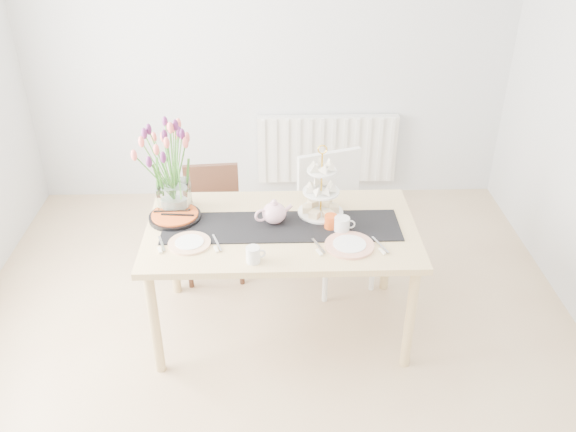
{
  "coord_description": "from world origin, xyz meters",
  "views": [
    {
      "loc": [
        0.02,
        -2.64,
        2.65
      ],
      "look_at": [
        0.11,
        0.37,
        0.86
      ],
      "focal_mm": 38.0,
      "sensor_mm": 36.0,
      "label": 1
    }
  ],
  "objects_px": {
    "mug_white": "(253,255)",
    "plate_left": "(189,243)",
    "plate_right": "(349,245)",
    "dining_table": "(281,238)",
    "cake_stand": "(321,197)",
    "chair_brown": "(213,213)",
    "cream_jug": "(342,225)",
    "chair_white": "(335,210)",
    "teapot": "(274,213)",
    "mug_orange": "(331,222)",
    "tulip_vase": "(170,156)",
    "tart_tin": "(175,216)",
    "radiator": "(327,149)"
  },
  "relations": [
    {
      "from": "tart_tin",
      "to": "dining_table",
      "type": "bearing_deg",
      "value": -10.1
    },
    {
      "from": "tart_tin",
      "to": "plate_left",
      "type": "distance_m",
      "value": 0.3
    },
    {
      "from": "cake_stand",
      "to": "teapot",
      "type": "height_order",
      "value": "cake_stand"
    },
    {
      "from": "chair_brown",
      "to": "mug_white",
      "type": "height_order",
      "value": "mug_white"
    },
    {
      "from": "chair_white",
      "to": "mug_orange",
      "type": "relative_size",
      "value": 10.38
    },
    {
      "from": "dining_table",
      "to": "cake_stand",
      "type": "distance_m",
      "value": 0.34
    },
    {
      "from": "teapot",
      "to": "cream_jug",
      "type": "bearing_deg",
      "value": -33.8
    },
    {
      "from": "radiator",
      "to": "cream_jug",
      "type": "relative_size",
      "value": 13.25
    },
    {
      "from": "dining_table",
      "to": "tart_tin",
      "type": "height_order",
      "value": "tart_tin"
    },
    {
      "from": "chair_brown",
      "to": "plate_right",
      "type": "bearing_deg",
      "value": -51.37
    },
    {
      "from": "dining_table",
      "to": "mug_white",
      "type": "bearing_deg",
      "value": -114.4
    },
    {
      "from": "chair_brown",
      "to": "cream_jug",
      "type": "xyz_separation_m",
      "value": [
        0.83,
        -0.75,
        0.35
      ]
    },
    {
      "from": "chair_white",
      "to": "teapot",
      "type": "relative_size",
      "value": 4.03
    },
    {
      "from": "tulip_vase",
      "to": "plate_left",
      "type": "xyz_separation_m",
      "value": [
        0.13,
        -0.39,
        -0.36
      ]
    },
    {
      "from": "mug_white",
      "to": "mug_orange",
      "type": "relative_size",
      "value": 1.03
    },
    {
      "from": "teapot",
      "to": "plate_right",
      "type": "relative_size",
      "value": 0.82
    },
    {
      "from": "dining_table",
      "to": "radiator",
      "type": "bearing_deg",
      "value": 76.32
    },
    {
      "from": "teapot",
      "to": "mug_white",
      "type": "bearing_deg",
      "value": -125.93
    },
    {
      "from": "mug_white",
      "to": "plate_left",
      "type": "relative_size",
      "value": 0.38
    },
    {
      "from": "tart_tin",
      "to": "teapot",
      "type": "bearing_deg",
      "value": -6.53
    },
    {
      "from": "chair_brown",
      "to": "tart_tin",
      "type": "xyz_separation_m",
      "value": [
        -0.16,
        -0.58,
        0.32
      ]
    },
    {
      "from": "tart_tin",
      "to": "mug_white",
      "type": "distance_m",
      "value": 0.67
    },
    {
      "from": "teapot",
      "to": "tart_tin",
      "type": "xyz_separation_m",
      "value": [
        -0.6,
        0.07,
        -0.05
      ]
    },
    {
      "from": "tulip_vase",
      "to": "chair_brown",
      "type": "bearing_deg",
      "value": 69.63
    },
    {
      "from": "radiator",
      "to": "mug_orange",
      "type": "bearing_deg",
      "value": -94.49
    },
    {
      "from": "teapot",
      "to": "mug_orange",
      "type": "relative_size",
      "value": 2.57
    },
    {
      "from": "mug_white",
      "to": "mug_orange",
      "type": "bearing_deg",
      "value": 24.61
    },
    {
      "from": "dining_table",
      "to": "mug_orange",
      "type": "xyz_separation_m",
      "value": [
        0.29,
        -0.02,
        0.12
      ]
    },
    {
      "from": "cake_stand",
      "to": "chair_white",
      "type": "bearing_deg",
      "value": 71.52
    },
    {
      "from": "radiator",
      "to": "plate_left",
      "type": "distance_m",
      "value": 2.18
    },
    {
      "from": "chair_brown",
      "to": "radiator",
      "type": "bearing_deg",
      "value": 45.21
    },
    {
      "from": "plate_right",
      "to": "chair_brown",
      "type": "bearing_deg",
      "value": 133.26
    },
    {
      "from": "radiator",
      "to": "teapot",
      "type": "distance_m",
      "value": 1.82
    },
    {
      "from": "cake_stand",
      "to": "plate_right",
      "type": "xyz_separation_m",
      "value": [
        0.14,
        -0.36,
        -0.11
      ]
    },
    {
      "from": "tulip_vase",
      "to": "plate_right",
      "type": "bearing_deg",
      "value": -23.17
    },
    {
      "from": "cake_stand",
      "to": "mug_orange",
      "type": "height_order",
      "value": "cake_stand"
    },
    {
      "from": "radiator",
      "to": "tulip_vase",
      "type": "height_order",
      "value": "tulip_vase"
    },
    {
      "from": "mug_white",
      "to": "mug_orange",
      "type": "distance_m",
      "value": 0.56
    },
    {
      "from": "mug_white",
      "to": "chair_white",
      "type": "bearing_deg",
      "value": 47.68
    },
    {
      "from": "chair_white",
      "to": "tart_tin",
      "type": "bearing_deg",
      "value": -175.77
    },
    {
      "from": "chair_brown",
      "to": "mug_orange",
      "type": "distance_m",
      "value": 1.1
    },
    {
      "from": "radiator",
      "to": "teapot",
      "type": "bearing_deg",
      "value": -105.31
    },
    {
      "from": "radiator",
      "to": "chair_brown",
      "type": "height_order",
      "value": "chair_brown"
    },
    {
      "from": "dining_table",
      "to": "tart_tin",
      "type": "bearing_deg",
      "value": 169.9
    },
    {
      "from": "chair_white",
      "to": "cream_jug",
      "type": "distance_m",
      "value": 0.66
    },
    {
      "from": "radiator",
      "to": "mug_white",
      "type": "bearing_deg",
      "value": -105.55
    },
    {
      "from": "mug_white",
      "to": "cake_stand",
      "type": "bearing_deg",
      "value": 39.49
    },
    {
      "from": "plate_left",
      "to": "teapot",
      "type": "bearing_deg",
      "value": 23.65
    },
    {
      "from": "cream_jug",
      "to": "mug_white",
      "type": "distance_m",
      "value": 0.59
    },
    {
      "from": "mug_white",
      "to": "plate_right",
      "type": "distance_m",
      "value": 0.56
    }
  ]
}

